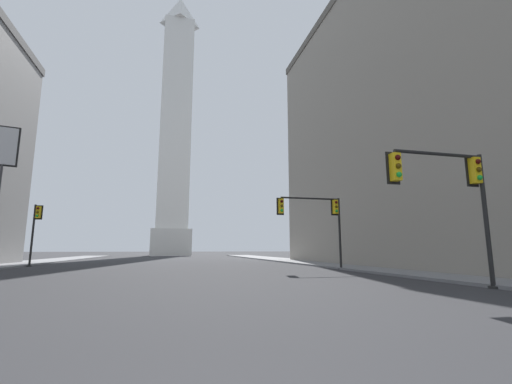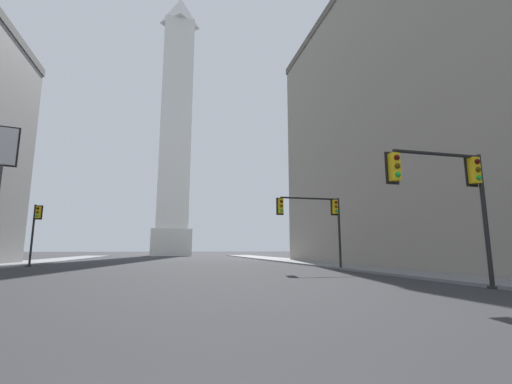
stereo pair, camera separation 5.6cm
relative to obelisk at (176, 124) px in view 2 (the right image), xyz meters
The scene contains 6 objects.
sidewalk_right 62.61m from the obelisk, 73.85° to the right, with size 5.00×97.23×0.15m, color slate.
building_right 66.40m from the obelisk, 64.71° to the right, with size 23.20×41.18×28.28m.
obelisk is the anchor object (origin of this frame).
traffic_light_near_right 77.17m from the obelisk, 81.21° to the right, with size 4.61×0.50×5.51m.
traffic_light_mid_right 65.27m from the obelisk, 79.33° to the right, with size 5.28×0.50×5.53m.
traffic_light_mid_left 56.44m from the obelisk, 104.39° to the right, with size 0.79×0.52×5.59m.
Camera 2 is at (-0.02, -1.60, 1.57)m, focal length 24.00 mm.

